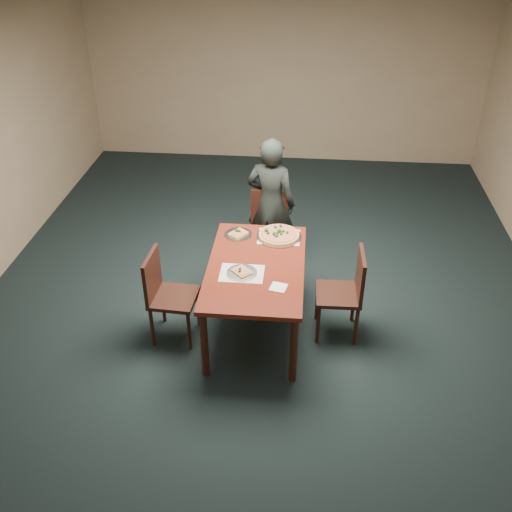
# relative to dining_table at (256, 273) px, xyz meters

# --- Properties ---
(ground) EXTENTS (8.00, 8.00, 0.00)m
(ground) POSITION_rel_dining_table_xyz_m (0.03, 0.30, -0.66)
(ground) COLOR black
(ground) RESTS_ON ground
(room_shell) EXTENTS (8.00, 8.00, 8.00)m
(room_shell) POSITION_rel_dining_table_xyz_m (0.03, 0.30, 1.08)
(room_shell) COLOR tan
(room_shell) RESTS_ON ground
(dining_table) EXTENTS (0.90, 1.50, 0.75)m
(dining_table) POSITION_rel_dining_table_xyz_m (0.00, 0.00, 0.00)
(dining_table) COLOR #521910
(dining_table) RESTS_ON ground
(chair_far) EXTENTS (0.46, 0.46, 0.91)m
(chair_far) POSITION_rel_dining_table_xyz_m (0.03, 1.11, -0.14)
(chair_far) COLOR black
(chair_far) RESTS_ON ground
(chair_left) EXTENTS (0.45, 0.45, 0.91)m
(chair_left) POSITION_rel_dining_table_xyz_m (-0.84, -0.18, -0.14)
(chair_left) COLOR black
(chair_left) RESTS_ON ground
(chair_right) EXTENTS (0.43, 0.43, 0.91)m
(chair_right) POSITION_rel_dining_table_xyz_m (0.86, 0.02, -0.14)
(chair_right) COLOR black
(chair_right) RESTS_ON ground
(diner) EXTENTS (0.62, 0.48, 1.52)m
(diner) POSITION_rel_dining_table_xyz_m (0.05, 1.23, 0.10)
(diner) COLOR black
(diner) RESTS_ON ground
(placemat_main) EXTENTS (0.42, 0.32, 0.00)m
(placemat_main) POSITION_rel_dining_table_xyz_m (0.18, 0.53, 0.09)
(placemat_main) COLOR white
(placemat_main) RESTS_ON dining_table
(placemat_near) EXTENTS (0.40, 0.30, 0.00)m
(placemat_near) POSITION_rel_dining_table_xyz_m (-0.12, -0.15, 0.09)
(placemat_near) COLOR white
(placemat_near) RESTS_ON dining_table
(pizza_pan) EXTENTS (0.45, 0.45, 0.07)m
(pizza_pan) POSITION_rel_dining_table_xyz_m (0.18, 0.53, 0.11)
(pizza_pan) COLOR silver
(pizza_pan) RESTS_ON dining_table
(slice_plate_near) EXTENTS (0.28, 0.28, 0.05)m
(slice_plate_near) POSITION_rel_dining_table_xyz_m (-0.12, -0.15, 0.11)
(slice_plate_near) COLOR silver
(slice_plate_near) RESTS_ON dining_table
(slice_plate_far) EXTENTS (0.28, 0.28, 0.06)m
(slice_plate_far) POSITION_rel_dining_table_xyz_m (-0.23, 0.53, 0.10)
(slice_plate_far) COLOR silver
(slice_plate_far) RESTS_ON dining_table
(napkin) EXTENTS (0.17, 0.17, 0.01)m
(napkin) POSITION_rel_dining_table_xyz_m (0.23, -0.34, 0.09)
(napkin) COLOR white
(napkin) RESTS_ON dining_table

